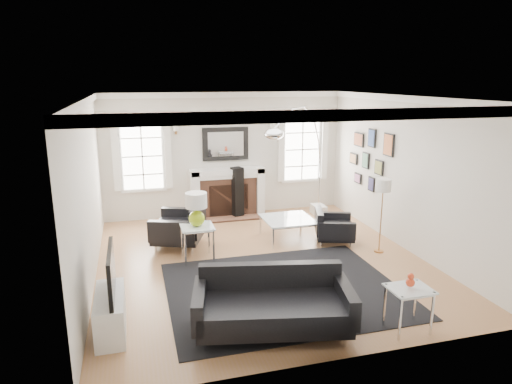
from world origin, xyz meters
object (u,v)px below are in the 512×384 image
object	(u,v)px
sofa	(273,305)
arc_floor_lamp	(299,161)
armchair_right	(332,228)
armchair_left	(181,228)
fireplace	(228,193)
coffee_table	(288,220)
gourd_lamp	(196,207)

from	to	relation	value
sofa	arc_floor_lamp	size ratio (longest dim) A/B	0.80
armchair_right	arc_floor_lamp	size ratio (longest dim) A/B	0.37
armchair_left	arc_floor_lamp	world-z (taller)	arc_floor_lamp
sofa	arc_floor_lamp	xyz separation A→B (m)	(1.79, 3.88, 1.07)
fireplace	arc_floor_lamp	xyz separation A→B (m)	(1.30, -1.10, 0.88)
fireplace	coffee_table	size ratio (longest dim) A/B	1.78
armchair_right	coffee_table	xyz separation A→B (m)	(-0.76, 0.40, 0.10)
gourd_lamp	fireplace	bearing A→B (deg)	66.55
armchair_right	coffee_table	distance (m)	0.86
sofa	gourd_lamp	size ratio (longest dim) A/B	3.53
armchair_right	arc_floor_lamp	distance (m)	1.64
coffee_table	arc_floor_lamp	distance (m)	1.37
gourd_lamp	arc_floor_lamp	xyz separation A→B (m)	(2.36, 1.34, 0.46)
fireplace	sofa	size ratio (longest dim) A/B	0.81
armchair_right	gourd_lamp	world-z (taller)	gourd_lamp
armchair_left	coffee_table	bearing A→B (deg)	-4.29
fireplace	armchair_right	distance (m)	2.76
sofa	fireplace	bearing A→B (deg)	84.40
fireplace	armchair_right	size ratio (longest dim) A/B	1.76
fireplace	coffee_table	bearing A→B (deg)	-66.48
gourd_lamp	arc_floor_lamp	size ratio (longest dim) A/B	0.23
armchair_left	armchair_right	bearing A→B (deg)	-11.20
fireplace	gourd_lamp	xyz separation A→B (m)	(-1.06, -2.44, 0.42)
coffee_table	fireplace	bearing A→B (deg)	113.52
coffee_table	armchair_left	bearing A→B (deg)	175.71
fireplace	gourd_lamp	bearing A→B (deg)	-113.45
gourd_lamp	armchair_left	bearing A→B (deg)	104.94
armchair_left	armchair_right	xyz separation A→B (m)	(2.82, -0.56, -0.07)
sofa	armchair_left	bearing A→B (deg)	103.16
armchair_right	coffee_table	world-z (taller)	armchair_right
sofa	gourd_lamp	bearing A→B (deg)	102.64
armchair_right	sofa	bearing A→B (deg)	-127.08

